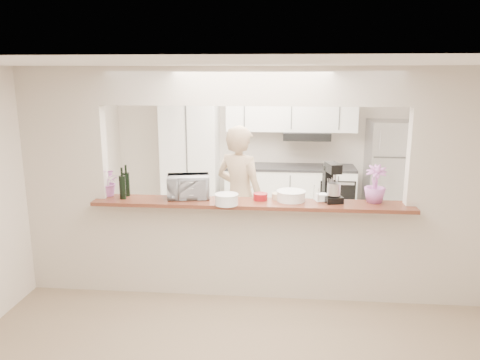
# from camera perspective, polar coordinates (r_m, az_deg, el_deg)

# --- Properties ---
(floor) EXTENTS (6.00, 6.00, 0.00)m
(floor) POSITION_cam_1_polar(r_m,az_deg,el_deg) (5.43, 1.37, -13.67)
(floor) COLOR gray
(floor) RESTS_ON ground
(tile_overlay) EXTENTS (5.00, 2.90, 0.01)m
(tile_overlay) POSITION_cam_1_polar(r_m,az_deg,el_deg) (6.84, 2.26, -7.82)
(tile_overlay) COLOR beige
(tile_overlay) RESTS_ON floor
(partition) EXTENTS (5.00, 0.15, 2.50)m
(partition) POSITION_cam_1_polar(r_m,az_deg,el_deg) (4.94, 1.46, 1.88)
(partition) COLOR beige
(partition) RESTS_ON floor
(bar_counter) EXTENTS (3.40, 0.38, 1.09)m
(bar_counter) POSITION_cam_1_polar(r_m,az_deg,el_deg) (5.19, 1.40, -8.00)
(bar_counter) COLOR beige
(bar_counter) RESTS_ON floor
(kitchen_cabinets) EXTENTS (3.15, 0.62, 2.25)m
(kitchen_cabinets) POSITION_cam_1_polar(r_m,az_deg,el_deg) (7.72, 1.41, 2.07)
(kitchen_cabinets) COLOR white
(kitchen_cabinets) RESTS_ON floor
(refrigerator) EXTENTS (0.75, 0.70, 1.70)m
(refrigerator) POSITION_cam_1_polar(r_m,az_deg,el_deg) (7.85, 17.88, 0.70)
(refrigerator) COLOR #B0AFB4
(refrigerator) RESTS_ON floor
(flower_left) EXTENTS (0.32, 0.29, 0.32)m
(flower_left) POSITION_cam_1_polar(r_m,az_deg,el_deg) (5.39, -15.76, -0.22)
(flower_left) COLOR pink
(flower_left) RESTS_ON bar_counter
(wine_bottle_a) EXTENTS (0.07, 0.07, 0.35)m
(wine_bottle_a) POSITION_cam_1_polar(r_m,az_deg,el_deg) (5.22, -14.13, -0.80)
(wine_bottle_a) COLOR black
(wine_bottle_a) RESTS_ON bar_counter
(wine_bottle_b) EXTENTS (0.07, 0.07, 0.35)m
(wine_bottle_b) POSITION_cam_1_polar(r_m,az_deg,el_deg) (5.34, -13.67, -0.45)
(wine_bottle_b) COLOR black
(wine_bottle_b) RESTS_ON bar_counter
(toaster_oven) EXTENTS (0.50, 0.39, 0.25)m
(toaster_oven) POSITION_cam_1_polar(r_m,az_deg,el_deg) (5.14, -6.33, -0.81)
(toaster_oven) COLOR #A7A8AC
(toaster_oven) RESTS_ON bar_counter
(serving_bowls) EXTENTS (0.34, 0.34, 0.20)m
(serving_bowls) POSITION_cam_1_polar(r_m,az_deg,el_deg) (5.15, -6.32, -1.06)
(serving_bowls) COLOR white
(serving_bowls) RESTS_ON bar_counter
(plate_stack_a) EXTENTS (0.25, 0.25, 0.11)m
(plate_stack_a) POSITION_cam_1_polar(r_m,az_deg,el_deg) (4.86, -1.66, -2.37)
(plate_stack_a) COLOR white
(plate_stack_a) RESTS_ON bar_counter
(plate_stack_b) EXTENTS (0.31, 0.31, 0.11)m
(plate_stack_b) POSITION_cam_1_polar(r_m,az_deg,el_deg) (5.04, 6.23, -1.92)
(plate_stack_b) COLOR white
(plate_stack_b) RESTS_ON bar_counter
(red_bowl) EXTENTS (0.16, 0.16, 0.07)m
(red_bowl) POSITION_cam_1_polar(r_m,az_deg,el_deg) (5.05, 2.50, -2.03)
(red_bowl) COLOR maroon
(red_bowl) RESTS_ON bar_counter
(tan_bowl) EXTENTS (0.14, 0.14, 0.07)m
(tan_bowl) POSITION_cam_1_polar(r_m,az_deg,el_deg) (5.09, 4.71, -1.97)
(tan_bowl) COLOR #CBB68F
(tan_bowl) RESTS_ON bar_counter
(utensil_caddy) EXTENTS (0.30, 0.22, 0.25)m
(utensil_caddy) POSITION_cam_1_polar(r_m,az_deg,el_deg) (5.07, 10.54, -1.40)
(utensil_caddy) COLOR silver
(utensil_caddy) RESTS_ON bar_counter
(stand_mixer) EXTENTS (0.24, 0.31, 0.42)m
(stand_mixer) POSITION_cam_1_polar(r_m,az_deg,el_deg) (5.07, 11.09, -0.47)
(stand_mixer) COLOR black
(stand_mixer) RESTS_ON bar_counter
(flower_right) EXTENTS (0.24, 0.24, 0.40)m
(flower_right) POSITION_cam_1_polar(r_m,az_deg,el_deg) (5.12, 16.17, -0.47)
(flower_right) COLOR #A764BA
(flower_right) RESTS_ON bar_counter
(person) EXTENTS (0.78, 0.69, 1.80)m
(person) POSITION_cam_1_polar(r_m,az_deg,el_deg) (5.87, -0.04, -2.15)
(person) COLOR tan
(person) RESTS_ON floor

